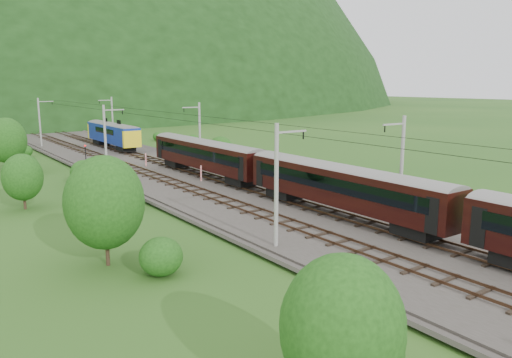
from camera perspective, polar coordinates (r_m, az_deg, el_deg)
ground at (r=36.93m, az=9.94°, el=-6.18°), size 600.00×600.00×0.00m
railbed at (r=44.18m, az=0.66°, el=-2.97°), size 14.00×220.00×0.30m
track_left at (r=42.79m, az=-1.93°, el=-3.13°), size 2.40×220.00×0.27m
track_right at (r=45.55m, az=3.10°, el=-2.27°), size 2.40×220.00×0.27m
catenary_left at (r=60.07m, az=-16.78°, el=4.49°), size 2.54×192.28×8.00m
catenary_right at (r=65.04m, az=-6.51°, el=5.35°), size 2.54×192.28×8.00m
overhead_wires at (r=43.04m, az=0.68°, el=6.05°), size 4.83×198.00×0.03m
train at (r=39.67m, az=9.70°, el=-0.05°), size 2.77×112.28×4.80m
hazard_post_near at (r=65.03m, az=-12.47°, el=2.15°), size 0.17×0.17×1.64m
hazard_post_far at (r=54.31m, az=-6.30°, el=0.66°), size 0.18×0.18×1.67m
signal at (r=72.83m, az=-18.92°, el=3.05°), size 0.23×0.23×2.05m
vegetation_left at (r=42.13m, az=-20.36°, el=-0.42°), size 13.39×146.88×7.06m
vegetation_right at (r=48.82m, az=13.91°, el=-0.55°), size 6.75×102.61×3.17m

